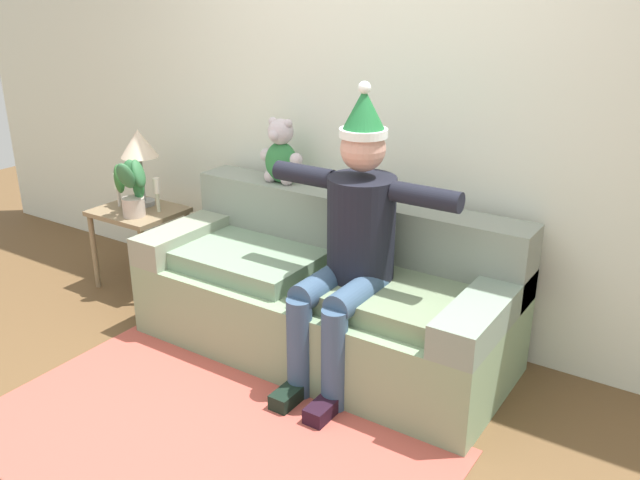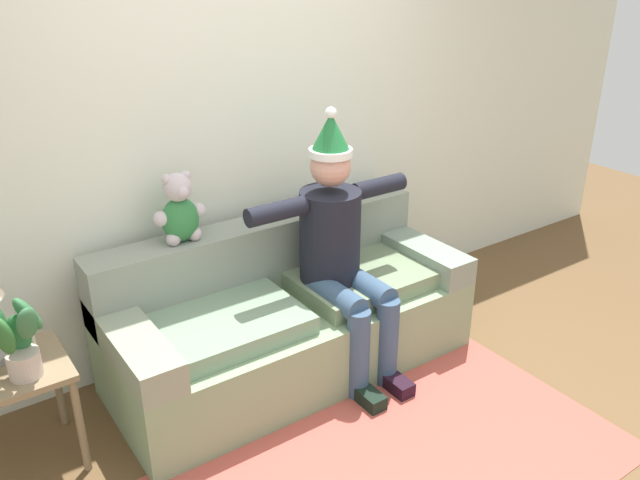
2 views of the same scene
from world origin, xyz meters
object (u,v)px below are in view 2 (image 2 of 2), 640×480
(potted_plant, at_px, (18,338))
(candle_short, at_px, (30,328))
(teddy_bear, at_px, (180,211))
(side_table, at_px, (7,386))
(person_seated, at_px, (340,246))
(couch, at_px, (287,315))

(potted_plant, bearing_deg, candle_short, 62.47)
(teddy_bear, height_order, potted_plant, teddy_bear)
(teddy_bear, xyz_separation_m, side_table, (-0.99, -0.25, -0.54))
(person_seated, relative_size, side_table, 2.79)
(side_table, distance_m, candle_short, 0.28)
(person_seated, height_order, candle_short, person_seated)
(teddy_bear, height_order, side_table, teddy_bear)
(person_seated, distance_m, potted_plant, 1.64)
(teddy_bear, xyz_separation_m, potted_plant, (-0.91, -0.35, -0.26))
(couch, distance_m, potted_plant, 1.45)
(person_seated, height_order, side_table, person_seated)
(teddy_bear, distance_m, potted_plant, 1.01)
(couch, xyz_separation_m, potted_plant, (-1.39, -0.09, 0.40))
(potted_plant, bearing_deg, couch, 3.77)
(teddy_bear, bearing_deg, person_seated, -29.65)
(teddy_bear, height_order, candle_short, teddy_bear)
(person_seated, bearing_deg, teddy_bear, 150.35)
(couch, distance_m, side_table, 1.48)
(person_seated, height_order, potted_plant, person_seated)
(person_seated, distance_m, side_table, 1.75)
(couch, xyz_separation_m, side_table, (-1.47, 0.01, 0.13))
(potted_plant, height_order, candle_short, potted_plant)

